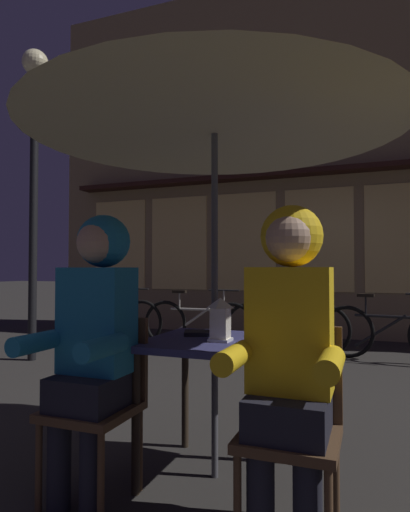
{
  "coord_description": "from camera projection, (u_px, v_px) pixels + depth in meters",
  "views": [
    {
      "loc": [
        0.8,
        -2.25,
        1.12
      ],
      "look_at": [
        0.0,
        -0.15,
        1.19
      ],
      "focal_mm": 30.63,
      "sensor_mm": 36.0,
      "label": 1
    }
  ],
  "objects": [
    {
      "name": "patio_umbrella",
      "position": [
        215.0,
        100.0,
        2.42
      ],
      "size": [
        2.1,
        2.1,
        2.31
      ],
      "color": "#4C4C51",
      "rests_on": "ground_plane"
    },
    {
      "name": "bicycle_nearest",
      "position": [
        113.0,
        320.0,
        6.68
      ],
      "size": [
        1.68,
        0.08,
        0.84
      ],
      "color": "black",
      "rests_on": "ground_plane"
    },
    {
      "name": "chair_right",
      "position": [
        292.0,
        418.0,
        1.85
      ],
      "size": [
        0.4,
        0.4,
        0.87
      ],
      "color": "#513823",
      "rests_on": "ground_plane"
    },
    {
      "name": "bicycle_second",
      "position": [
        198.0,
        323.0,
        6.22
      ],
      "size": [
        1.68,
        0.09,
        0.84
      ],
      "color": "black",
      "rests_on": "ground_plane"
    },
    {
      "name": "chair_left",
      "position": [
        100.0,
        395.0,
        2.19
      ],
      "size": [
        0.4,
        0.4,
        0.87
      ],
      "color": "#513823",
      "rests_on": "ground_plane"
    },
    {
      "name": "bicycle_fourth",
      "position": [
        391.0,
        333.0,
        5.28
      ],
      "size": [
        1.67,
        0.28,
        0.84
      ],
      "color": "black",
      "rests_on": "ground_plane"
    },
    {
      "name": "lantern",
      "position": [
        220.0,
        318.0,
        2.31
      ],
      "size": [
        0.11,
        0.11,
        0.23
      ],
      "color": "white",
      "rests_on": "cafe_table"
    },
    {
      "name": "shopfront_building",
      "position": [
        320.0,
        155.0,
        7.48
      ],
      "size": [
        10.0,
        0.93,
        6.2
      ],
      "color": "#937A56",
      "rests_on": "ground_plane"
    },
    {
      "name": "book",
      "position": [
        202.0,
        333.0,
        2.52
      ],
      "size": [
        0.24,
        0.2,
        0.02
      ],
      "primitive_type": "cube",
      "rotation": [
        0.0,
        0.0,
        0.35
      ],
      "color": "black",
      "rests_on": "cafe_table"
    },
    {
      "name": "ground_plane",
      "position": [
        215.0,
        477.0,
        2.35
      ],
      "size": [
        60.0,
        60.0,
        0.0
      ],
      "primitive_type": "plane",
      "color": "#2D2B28"
    },
    {
      "name": "street_lamp",
      "position": [
        34.0,
        142.0,
        5.45
      ],
      "size": [
        0.32,
        0.32,
        3.88
      ],
      "color": "black",
      "rests_on": "ground_plane"
    },
    {
      "name": "cafe_table",
      "position": [
        215.0,
        358.0,
        2.37
      ],
      "size": [
        0.72,
        0.72,
        0.74
      ],
      "color": "navy",
      "rests_on": "ground_plane"
    },
    {
      "name": "person_right_hooded",
      "position": [
        289.0,
        335.0,
        1.81
      ],
      "size": [
        0.45,
        0.56,
        1.4
      ],
      "color": "black",
      "rests_on": "ground_plane"
    },
    {
      "name": "person_left_hooded",
      "position": [
        94.0,
        325.0,
        2.15
      ],
      "size": [
        0.45,
        0.56,
        1.4
      ],
      "color": "black",
      "rests_on": "ground_plane"
    },
    {
      "name": "bicycle_third",
      "position": [
        286.0,
        327.0,
        5.83
      ],
      "size": [
        1.68,
        0.13,
        0.84
      ],
      "color": "black",
      "rests_on": "ground_plane"
    }
  ]
}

